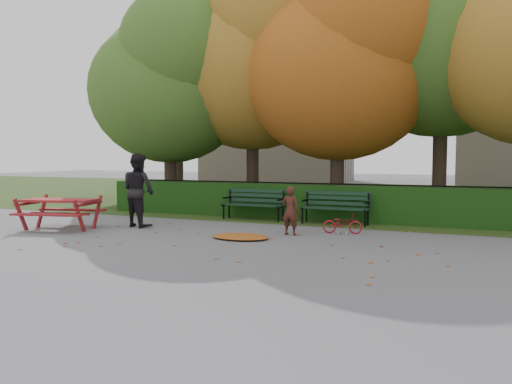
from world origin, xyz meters
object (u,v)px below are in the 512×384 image
at_px(tree_b, 259,53).
at_px(bench_left, 254,202).
at_px(child, 290,211).
at_px(bench_right, 336,205).
at_px(picnic_table, 60,206).
at_px(adult, 138,190).
at_px(tree_d, 456,20).
at_px(tree_f, 181,67).
at_px(tree_c, 347,59).
at_px(tree_a, 173,79).
at_px(bicycle, 342,223).

relative_size(tree_b, bench_left, 4.88).
bearing_deg(tree_b, child, -60.17).
bearing_deg(bench_right, bench_left, 180.00).
distance_m(picnic_table, adult, 1.96).
relative_size(bench_left, child, 1.58).
xyz_separation_m(tree_b, tree_d, (6.32, 0.48, 0.58)).
distance_m(bench_right, adult, 5.25).
xyz_separation_m(tree_f, picnic_table, (2.13, -9.23, -5.10)).
distance_m(tree_c, bench_right, 4.87).
relative_size(tree_b, tree_d, 0.92).
height_order(bench_left, bench_right, same).
height_order(tree_a, tree_c, tree_c).
relative_size(tree_a, bench_left, 4.16).
bearing_deg(picnic_table, tree_d, 25.27).
bearing_deg(bench_left, tree_c, 46.64).
bearing_deg(tree_f, picnic_table, -77.00).
relative_size(tree_c, bicycle, 8.72).
height_order(tree_d, bicycle, tree_d).
height_order(tree_c, adult, tree_c).
bearing_deg(tree_a, bicycle, -26.74).
relative_size(tree_c, adult, 4.20).
relative_size(bench_right, child, 1.58).
distance_m(tree_d, child, 8.58).
height_order(tree_f, picnic_table, tree_f).
xyz_separation_m(bench_left, bench_right, (2.40, 0.00, 0.00)).
bearing_deg(tree_b, bench_right, -40.67).
height_order(tree_a, bench_right, tree_a).
relative_size(tree_c, picnic_table, 3.86).
xyz_separation_m(tree_a, child, (5.79, -4.14, -3.95)).
bearing_deg(adult, tree_c, -116.46).
bearing_deg(tree_a, bench_left, -25.76).
relative_size(tree_b, picnic_table, 4.24).
relative_size(child, adult, 0.60).
relative_size(bench_left, bicycle, 1.96).
xyz_separation_m(tree_a, tree_f, (-1.94, 3.66, 1.17)).
distance_m(tree_a, bench_right, 7.69).
bearing_deg(bench_left, tree_a, 154.24).
bearing_deg(bench_right, tree_f, 146.08).
height_order(tree_a, tree_f, tree_f).
relative_size(bench_right, picnic_table, 0.87).
relative_size(tree_f, bicycle, 10.01).
height_order(child, bicycle, child).
height_order(tree_b, bicycle, tree_b).
height_order(bench_left, child, child).
distance_m(bench_right, bicycle, 1.70).
xyz_separation_m(tree_b, bicycle, (4.11, -4.62, -5.16)).
relative_size(tree_d, tree_f, 1.04).
relative_size(tree_a, bench_right, 4.16).
bearing_deg(tree_f, tree_a, -62.02).
bearing_deg(bicycle, tree_f, 38.90).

